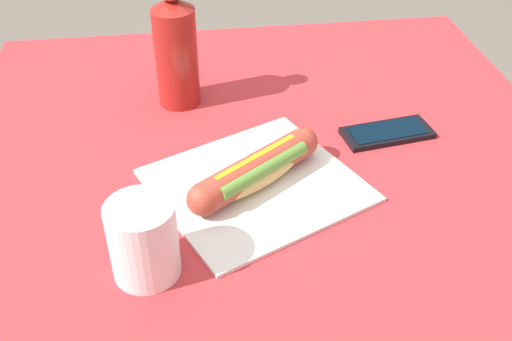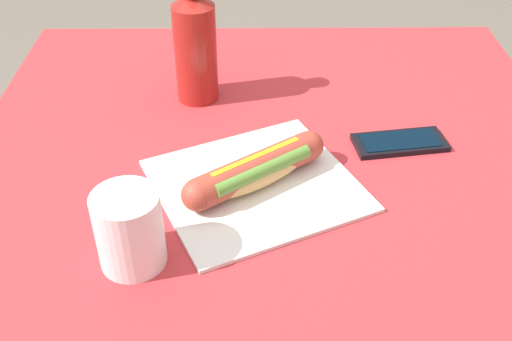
# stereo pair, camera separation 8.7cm
# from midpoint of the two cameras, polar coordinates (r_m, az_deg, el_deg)

# --- Properties ---
(dining_table) EXTENTS (0.97, 1.02, 0.78)m
(dining_table) POSITION_cam_midpoint_polar(r_m,az_deg,el_deg) (1.02, -1.21, -6.34)
(dining_table) COLOR brown
(dining_table) RESTS_ON ground
(paper_wrapper) EXTENTS (0.36, 0.35, 0.01)m
(paper_wrapper) POSITION_cam_midpoint_polar(r_m,az_deg,el_deg) (0.89, -2.81, -1.49)
(paper_wrapper) COLOR silver
(paper_wrapper) RESTS_ON dining_table
(hot_dog) EXTENTS (0.21, 0.16, 0.05)m
(hot_dog) POSITION_cam_midpoint_polar(r_m,az_deg,el_deg) (0.87, -2.82, -0.08)
(hot_dog) COLOR tan
(hot_dog) RESTS_ON paper_wrapper
(cell_phone) EXTENTS (0.15, 0.08, 0.01)m
(cell_phone) POSITION_cam_midpoint_polar(r_m,az_deg,el_deg) (1.01, 9.74, 3.40)
(cell_phone) COLOR black
(cell_phone) RESTS_ON dining_table
(soda_bottle) EXTENTS (0.07, 0.07, 0.23)m
(soda_bottle) POSITION_cam_midpoint_polar(r_m,az_deg,el_deg) (1.06, -9.89, 10.99)
(soda_bottle) COLOR maroon
(soda_bottle) RESTS_ON dining_table
(drinking_cup) EXTENTS (0.08, 0.08, 0.10)m
(drinking_cup) POSITION_cam_midpoint_polar(r_m,az_deg,el_deg) (0.75, -13.78, -6.48)
(drinking_cup) COLOR white
(drinking_cup) RESTS_ON dining_table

